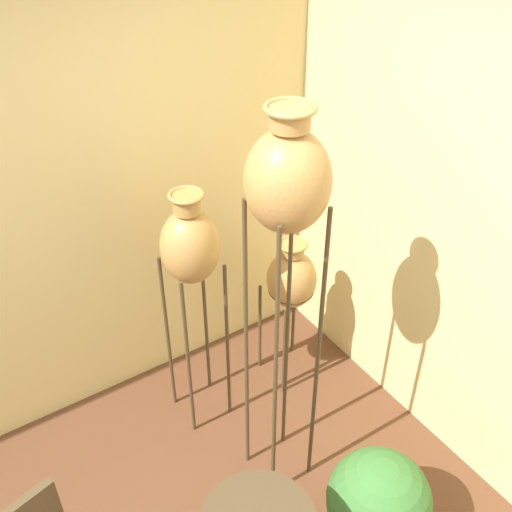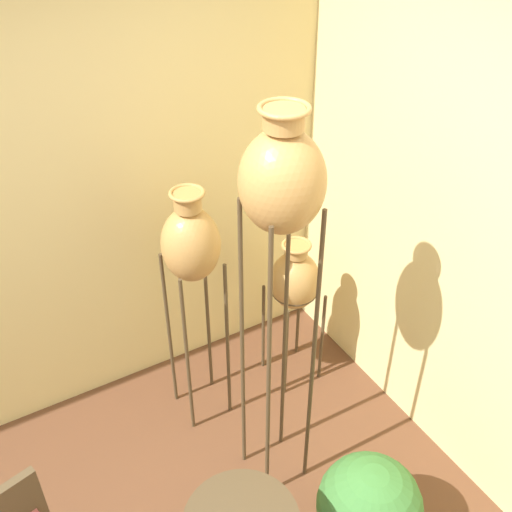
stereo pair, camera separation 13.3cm
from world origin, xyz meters
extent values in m
cube|color=beige|center=(0.00, 1.72, 1.35)|extent=(7.39, 0.06, 2.70)
cylinder|color=#473823|center=(0.71, 0.54, 0.83)|extent=(0.02, 0.02, 1.66)
cylinder|color=#473823|center=(0.94, 0.54, 0.83)|extent=(0.02, 0.02, 1.66)
cylinder|color=#473823|center=(0.71, 0.78, 0.83)|extent=(0.02, 0.02, 1.66)
cylinder|color=#473823|center=(0.94, 0.78, 0.83)|extent=(0.02, 0.02, 1.66)
torus|color=#473823|center=(0.83, 0.66, 1.66)|extent=(0.25, 0.25, 0.02)
ellipsoid|color=#B28447|center=(0.83, 0.66, 1.75)|extent=(0.34, 0.34, 0.42)
cylinder|color=#B28447|center=(0.83, 0.66, 2.00)|extent=(0.15, 0.15, 0.08)
torus|color=#B28447|center=(0.83, 0.66, 2.04)|extent=(0.20, 0.20, 0.02)
cylinder|color=#473823|center=(0.56, 1.12, 0.54)|extent=(0.02, 0.02, 1.08)
cylinder|color=#473823|center=(0.80, 1.12, 0.54)|extent=(0.02, 0.02, 1.08)
cylinder|color=#473823|center=(0.56, 1.36, 0.54)|extent=(0.02, 0.02, 1.08)
cylinder|color=#473823|center=(0.80, 1.36, 0.54)|extent=(0.02, 0.02, 1.08)
torus|color=#473823|center=(0.68, 1.24, 1.08)|extent=(0.25, 0.25, 0.02)
ellipsoid|color=#B28447|center=(0.68, 1.24, 1.17)|extent=(0.30, 0.30, 0.40)
cylinder|color=#B28447|center=(0.68, 1.24, 1.41)|extent=(0.13, 0.13, 0.09)
torus|color=#B28447|center=(0.68, 1.24, 1.46)|extent=(0.17, 0.17, 0.02)
cylinder|color=#473823|center=(1.16, 1.08, 0.33)|extent=(0.02, 0.02, 0.65)
cylinder|color=#473823|center=(1.42, 1.08, 0.33)|extent=(0.02, 0.02, 0.65)
cylinder|color=#473823|center=(1.16, 1.33, 0.33)|extent=(0.02, 0.02, 0.65)
cylinder|color=#473823|center=(1.42, 1.33, 0.33)|extent=(0.02, 0.02, 0.65)
torus|color=#473823|center=(1.29, 1.21, 0.65)|extent=(0.27, 0.27, 0.02)
ellipsoid|color=#B28447|center=(1.29, 1.21, 0.73)|extent=(0.29, 0.29, 0.35)
cylinder|color=#B28447|center=(1.29, 1.21, 0.94)|extent=(0.13, 0.13, 0.07)
torus|color=#B28447|center=(1.29, 1.21, 0.98)|extent=(0.17, 0.17, 0.02)
sphere|color=#387033|center=(0.94, 0.05, 0.37)|extent=(0.48, 0.48, 0.48)
camera|label=1|loc=(-0.38, -0.95, 2.83)|focal=42.00mm
camera|label=2|loc=(-0.27, -1.02, 2.83)|focal=42.00mm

